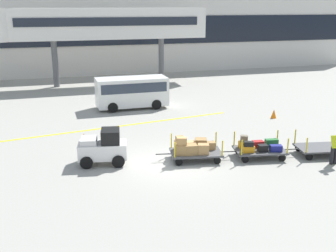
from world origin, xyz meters
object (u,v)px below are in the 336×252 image
(baggage_cart_middle, at_px, (259,148))
(safety_cone_near, at_px, (274,114))
(baggage_handler, at_px, (336,146))
(shuttle_van, at_px, (132,90))
(safety_cone_far, at_px, (84,139))
(baggage_tug, at_px, (103,148))
(baggage_cart_tail, at_px, (321,148))
(baggage_cart_lead, at_px, (193,148))

(baggage_cart_middle, height_order, safety_cone_near, baggage_cart_middle)
(baggage_handler, distance_m, safety_cone_near, 7.87)
(baggage_cart_middle, relative_size, shuttle_van, 0.64)
(safety_cone_far, bearing_deg, shuttle_van, 59.89)
(baggage_tug, bearing_deg, baggage_cart_tail, -10.55)
(baggage_cart_middle, height_order, safety_cone_far, baggage_cart_middle)
(baggage_cart_tail, bearing_deg, baggage_handler, -99.53)
(safety_cone_near, bearing_deg, baggage_handler, -101.23)
(baggage_cart_tail, distance_m, baggage_handler, 1.33)
(safety_cone_near, bearing_deg, shuttle_van, 147.18)
(baggage_cart_lead, xyz_separation_m, safety_cone_near, (7.35, 5.36, -0.29))
(baggage_cart_lead, xyz_separation_m, safety_cone_far, (-4.54, 3.75, -0.29))
(baggage_cart_middle, height_order, baggage_handler, baggage_handler)
(baggage_handler, height_order, shuttle_van, shuttle_van)
(baggage_tug, relative_size, safety_cone_far, 4.12)
(baggage_cart_middle, relative_size, baggage_handler, 1.97)
(baggage_cart_lead, xyz_separation_m, baggage_cart_tail, (6.02, -1.13, -0.22))
(baggage_cart_middle, distance_m, baggage_handler, 3.32)
(safety_cone_near, xyz_separation_m, safety_cone_far, (-11.89, -1.61, 0.00))
(safety_cone_near, relative_size, safety_cone_far, 1.00)
(baggage_cart_tail, distance_m, safety_cone_far, 11.64)
(baggage_handler, relative_size, shuttle_van, 0.32)
(baggage_cart_lead, xyz_separation_m, baggage_cart_middle, (3.04, -0.56, -0.09))
(baggage_handler, distance_m, safety_cone_far, 12.03)
(baggage_tug, relative_size, shuttle_van, 0.47)
(baggage_cart_tail, xyz_separation_m, safety_cone_near, (1.32, 6.49, -0.07))
(baggage_cart_middle, bearing_deg, baggage_cart_lead, 169.57)
(baggage_tug, height_order, safety_cone_near, baggage_tug)
(baggage_handler, height_order, safety_cone_near, baggage_handler)
(shuttle_van, relative_size, safety_cone_far, 8.74)
(baggage_tug, height_order, baggage_cart_middle, baggage_tug)
(shuttle_van, distance_m, safety_cone_near, 9.54)
(baggage_tug, xyz_separation_m, baggage_cart_lead, (3.96, -0.73, -0.19))
(baggage_cart_middle, xyz_separation_m, shuttle_van, (-3.67, 11.07, 0.76))
(baggage_cart_tail, height_order, shuttle_van, shuttle_van)
(baggage_handler, bearing_deg, safety_cone_near, 78.77)
(safety_cone_far, bearing_deg, baggage_cart_middle, -29.63)
(baggage_cart_middle, xyz_separation_m, baggage_handler, (2.78, -1.77, 0.39))
(baggage_handler, xyz_separation_m, safety_cone_far, (-10.36, 6.09, -0.59))
(shuttle_van, bearing_deg, safety_cone_far, -120.11)
(baggage_tug, height_order, baggage_handler, baggage_tug)
(baggage_cart_lead, height_order, baggage_cart_middle, baggage_cart_lead)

